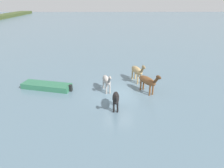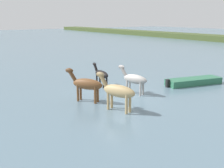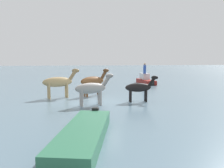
% 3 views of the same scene
% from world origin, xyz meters
% --- Properties ---
extents(ground_plane, '(208.61, 208.61, 0.00)m').
position_xyz_m(ground_plane, '(0.00, 0.00, 0.00)').
color(ground_plane, slate).
extents(horse_lead, '(2.41, 1.65, 2.00)m').
position_xyz_m(horse_lead, '(0.24, -2.48, 1.10)').
color(horse_lead, brown).
rests_on(horse_lead, ground_plane).
extents(horse_mid_herd, '(2.39, 0.98, 1.85)m').
position_xyz_m(horse_mid_herd, '(0.60, 1.01, 1.02)').
color(horse_mid_herd, '#9E9993').
rests_on(horse_mid_herd, ground_plane).
extents(horse_gray_outer, '(2.14, 0.56, 1.66)m').
position_xyz_m(horse_gray_outer, '(-2.44, 0.34, 0.92)').
color(horse_gray_outer, black).
rests_on(horse_gray_outer, ground_plane).
extents(horse_chestnut_trailing, '(2.62, 1.21, 2.05)m').
position_xyz_m(horse_chestnut_trailing, '(2.70, -1.92, 1.13)').
color(horse_chestnut_trailing, tan).
rests_on(horse_chestnut_trailing, ground_plane).
extents(boat_dinghy_port, '(2.30, 4.76, 0.73)m').
position_xyz_m(boat_dinghy_port, '(1.25, 6.46, 0.17)').
color(boat_dinghy_port, '#2D6B4C').
rests_on(boat_dinghy_port, ground_plane).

